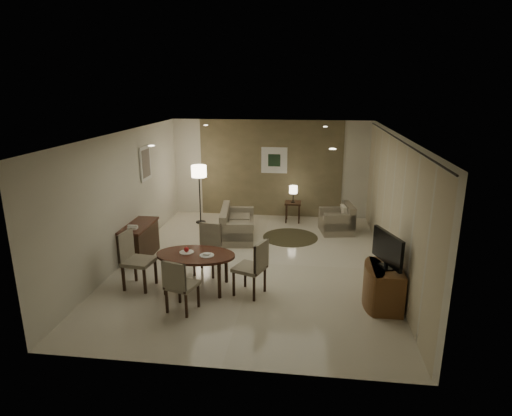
# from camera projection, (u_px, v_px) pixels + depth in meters

# --- Properties ---
(room_shell) EXTENTS (5.50, 7.00, 2.70)m
(room_shell) POSITION_uv_depth(u_px,v_px,m) (257.00, 196.00, 8.98)
(room_shell) COLOR beige
(room_shell) RESTS_ON ground
(taupe_accent) EXTENTS (3.96, 0.03, 2.70)m
(taupe_accent) POSITION_uv_depth(u_px,v_px,m) (271.00, 169.00, 11.92)
(taupe_accent) COLOR olive
(taupe_accent) RESTS_ON wall_back
(curtain_wall) EXTENTS (0.08, 6.70, 2.58)m
(curtain_wall) POSITION_uv_depth(u_px,v_px,m) (392.00, 207.00, 8.29)
(curtain_wall) COLOR beige
(curtain_wall) RESTS_ON wall_right
(curtain_rod) EXTENTS (0.03, 6.80, 0.03)m
(curtain_rod) POSITION_uv_depth(u_px,v_px,m) (398.00, 139.00, 7.92)
(curtain_rod) COLOR black
(curtain_rod) RESTS_ON wall_right
(art_back_frame) EXTENTS (0.72, 0.03, 0.72)m
(art_back_frame) POSITION_uv_depth(u_px,v_px,m) (274.00, 160.00, 11.82)
(art_back_frame) COLOR silver
(art_back_frame) RESTS_ON wall_back
(art_back_canvas) EXTENTS (0.34, 0.01, 0.34)m
(art_back_canvas) POSITION_uv_depth(u_px,v_px,m) (274.00, 160.00, 11.80)
(art_back_canvas) COLOR black
(art_back_canvas) RESTS_ON wall_back
(art_left_frame) EXTENTS (0.03, 0.60, 0.80)m
(art_left_frame) POSITION_uv_depth(u_px,v_px,m) (145.00, 163.00, 9.93)
(art_left_frame) COLOR silver
(art_left_frame) RESTS_ON wall_left
(art_left_canvas) EXTENTS (0.01, 0.46, 0.64)m
(art_left_canvas) POSITION_uv_depth(u_px,v_px,m) (146.00, 163.00, 9.93)
(art_left_canvas) COLOR gray
(art_left_canvas) RESTS_ON wall_left
(downlight_nl) EXTENTS (0.10, 0.10, 0.01)m
(downlight_nl) POSITION_uv_depth(u_px,v_px,m) (151.00, 146.00, 6.68)
(downlight_nl) COLOR white
(downlight_nl) RESTS_ON ceiling
(downlight_nr) EXTENTS (0.10, 0.10, 0.01)m
(downlight_nr) POSITION_uv_depth(u_px,v_px,m) (333.00, 149.00, 6.35)
(downlight_nr) COLOR white
(downlight_nr) RESTS_ON ceiling
(downlight_fl) EXTENTS (0.10, 0.10, 0.01)m
(downlight_fl) POSITION_uv_depth(u_px,v_px,m) (206.00, 125.00, 10.12)
(downlight_fl) COLOR white
(downlight_fl) RESTS_ON ceiling
(downlight_fr) EXTENTS (0.10, 0.10, 0.01)m
(downlight_fr) POSITION_uv_depth(u_px,v_px,m) (325.00, 127.00, 9.78)
(downlight_fr) COLOR white
(downlight_fr) RESTS_ON ceiling
(console_desk) EXTENTS (0.48, 1.20, 0.75)m
(console_desk) POSITION_uv_depth(u_px,v_px,m) (140.00, 241.00, 9.17)
(console_desk) COLOR #442015
(console_desk) RESTS_ON floor
(telephone) EXTENTS (0.20, 0.14, 0.09)m
(telephone) POSITION_uv_depth(u_px,v_px,m) (133.00, 227.00, 8.76)
(telephone) COLOR white
(telephone) RESTS_ON console_desk
(tv_cabinet) EXTENTS (0.48, 0.90, 0.70)m
(tv_cabinet) POSITION_uv_depth(u_px,v_px,m) (385.00, 287.00, 7.16)
(tv_cabinet) COLOR brown
(tv_cabinet) RESTS_ON floor
(flat_tv) EXTENTS (0.36, 0.85, 0.60)m
(flat_tv) POSITION_uv_depth(u_px,v_px,m) (387.00, 249.00, 6.98)
(flat_tv) COLOR black
(flat_tv) RESTS_ON tv_cabinet
(dining_table) EXTENTS (1.43, 0.90, 0.67)m
(dining_table) POSITION_uv_depth(u_px,v_px,m) (196.00, 271.00, 7.78)
(dining_table) COLOR #442015
(dining_table) RESTS_ON floor
(chair_near) EXTENTS (0.56, 0.56, 0.93)m
(chair_near) POSITION_uv_depth(u_px,v_px,m) (182.00, 284.00, 6.98)
(chair_near) COLOR gray
(chair_near) RESTS_ON floor
(chair_far) EXTENTS (0.53, 0.53, 0.97)m
(chair_far) POSITION_uv_depth(u_px,v_px,m) (207.00, 250.00, 8.37)
(chair_far) COLOR gray
(chair_far) RESTS_ON floor
(chair_left) EXTENTS (0.57, 0.57, 1.05)m
(chair_left) POSITION_uv_depth(u_px,v_px,m) (139.00, 261.00, 7.77)
(chair_left) COLOR gray
(chair_left) RESTS_ON floor
(chair_right) EXTENTS (0.64, 0.64, 1.02)m
(chair_right) POSITION_uv_depth(u_px,v_px,m) (249.00, 267.00, 7.53)
(chair_right) COLOR gray
(chair_right) RESTS_ON floor
(plate_a) EXTENTS (0.26, 0.26, 0.02)m
(plate_a) POSITION_uv_depth(u_px,v_px,m) (187.00, 252.00, 7.75)
(plate_a) COLOR white
(plate_a) RESTS_ON dining_table
(plate_b) EXTENTS (0.26, 0.26, 0.02)m
(plate_b) POSITION_uv_depth(u_px,v_px,m) (207.00, 255.00, 7.61)
(plate_b) COLOR white
(plate_b) RESTS_ON dining_table
(fruit_apple) EXTENTS (0.09, 0.09, 0.09)m
(fruit_apple) POSITION_uv_depth(u_px,v_px,m) (186.00, 249.00, 7.74)
(fruit_apple) COLOR #B61416
(fruit_apple) RESTS_ON plate_a
(napkin) EXTENTS (0.12, 0.08, 0.03)m
(napkin) POSITION_uv_depth(u_px,v_px,m) (207.00, 254.00, 7.60)
(napkin) COLOR white
(napkin) RESTS_ON plate_b
(round_rug) EXTENTS (1.34, 1.34, 0.01)m
(round_rug) POSITION_uv_depth(u_px,v_px,m) (290.00, 237.00, 10.49)
(round_rug) COLOR #433A25
(round_rug) RESTS_ON floor
(sofa) EXTENTS (1.63, 0.96, 0.73)m
(sofa) POSITION_uv_depth(u_px,v_px,m) (238.00, 223.00, 10.43)
(sofa) COLOR gray
(sofa) RESTS_ON floor
(armchair) EXTENTS (0.90, 0.93, 0.73)m
(armchair) POSITION_uv_depth(u_px,v_px,m) (337.00, 218.00, 10.78)
(armchair) COLOR gray
(armchair) RESTS_ON floor
(side_table) EXTENTS (0.43, 0.43, 0.55)m
(side_table) POSITION_uv_depth(u_px,v_px,m) (293.00, 212.00, 11.65)
(side_table) COLOR #311B10
(side_table) RESTS_ON floor
(table_lamp) EXTENTS (0.22, 0.22, 0.50)m
(table_lamp) POSITION_uv_depth(u_px,v_px,m) (293.00, 193.00, 11.51)
(table_lamp) COLOR #FFEAC1
(table_lamp) RESTS_ON side_table
(floor_lamp) EXTENTS (0.40, 0.40, 1.57)m
(floor_lamp) POSITION_uv_depth(u_px,v_px,m) (200.00, 194.00, 11.42)
(floor_lamp) COLOR #FFE5B7
(floor_lamp) RESTS_ON floor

